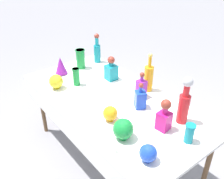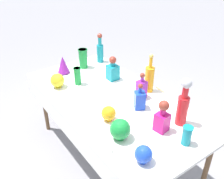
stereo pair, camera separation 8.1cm
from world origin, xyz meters
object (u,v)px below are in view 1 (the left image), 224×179
Objects in this scene: tall_bottle_2 at (184,103)px; square_decanter_3 at (164,116)px; square_decanter_0 at (140,99)px; round_bowl_3 at (123,129)px; tall_bottle_1 at (97,51)px; slender_vase_1 at (81,58)px; square_decanter_1 at (141,87)px; round_bowl_1 at (148,153)px; round_bowl_2 at (56,81)px; slender_vase_0 at (76,76)px; square_decanter_2 at (111,70)px; round_bowl_0 at (110,113)px; cardboard_box_behind_left at (158,111)px; slender_vase_2 at (190,133)px; fluted_vase_0 at (61,65)px; tall_bottle_0 at (149,77)px.

square_decanter_3 is at bearing -98.56° from tall_bottle_2.
round_bowl_3 is at bearing -59.90° from square_decanter_0.
tall_bottle_1 is 0.25m from slender_vase_1.
tall_bottle_1 is 0.90m from square_decanter_1.
round_bowl_2 is at bearing -178.12° from round_bowl_1.
slender_vase_0 is 0.91m from round_bowl_3.
square_decanter_2 is 2.01× the size of round_bowl_0.
square_decanter_0 is at bearing 120.10° from round_bowl_3.
square_decanter_3 is 1.48× the size of slender_vase_0.
tall_bottle_1 reaches higher than cardboard_box_behind_left.
round_bowl_0 is 1.00× the size of round_bowl_1.
round_bowl_2 is at bearing -107.18° from slender_vase_0.
slender_vase_2 is at bearing 9.85° from slender_vase_0.
slender_vase_1 reaches higher than round_bowl_0.
round_bowl_0 is 0.26× the size of cardboard_box_behind_left.
square_decanter_1 is 1.72× the size of round_bowl_2.
round_bowl_0 is at bearing -29.66° from tall_bottle_1.
cardboard_box_behind_left is at bearing 140.92° from tall_bottle_2.
round_bowl_3 is at bearing -132.26° from slender_vase_2.
slender_vase_1 is 1.18m from cardboard_box_behind_left.
slender_vase_2 is at bearing 28.46° from round_bowl_0.
fluted_vase_0 is (-0.31, -0.01, 0.01)m from slender_vase_0.
round_bowl_2 is 0.90× the size of round_bowl_3.
slender_vase_2 is at bearing -2.17° from square_decanter_0.
round_bowl_1 is (0.50, -0.07, -0.00)m from round_bowl_0.
round_bowl_1 is at bearing -40.09° from square_decanter_1.
slender_vase_0 is at bearing -106.59° from cardboard_box_behind_left.
square_decanter_2 is 1.76× the size of round_bowl_2.
square_decanter_1 is at bearing 124.06° from round_bowl_3.
tall_bottle_2 is (0.52, -0.14, 0.04)m from tall_bottle_0.
square_decanter_2 is (-0.39, -0.15, -0.03)m from tall_bottle_0.
round_bowl_2 is (-0.73, -0.11, 0.01)m from round_bowl_0.
tall_bottle_0 is 0.90m from round_bowl_2.
square_decanter_1 is 1.29× the size of fluted_vase_0.
fluted_vase_0 is at bearing -148.40° from tall_bottle_0.
tall_bottle_1 reaches higher than square_decanter_2.
square_decanter_0 is 1.49× the size of round_bowl_3.
round_bowl_3 is at bearing -58.83° from tall_bottle_0.
square_decanter_2 is 0.70m from round_bowl_0.
tall_bottle_0 is 1.49× the size of square_decanter_2.
square_decanter_1 is 1.55× the size of round_bowl_3.
round_bowl_3 is at bearing -6.17° from fluted_vase_0.
tall_bottle_1 is at bearing -179.22° from tall_bottle_0.
square_decanter_3 reaches higher than slender_vase_2.
round_bowl_1 is (-0.05, -0.37, -0.01)m from slender_vase_2.
square_decanter_0 is at bearing -14.05° from tall_bottle_1.
tall_bottle_2 is 1.40m from fluted_vase_0.
square_decanter_1 is 1.15× the size of slender_vase_1.
tall_bottle_1 is at bearing 153.03° from round_bowl_3.
slender_vase_1 is 0.25m from fluted_vase_0.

